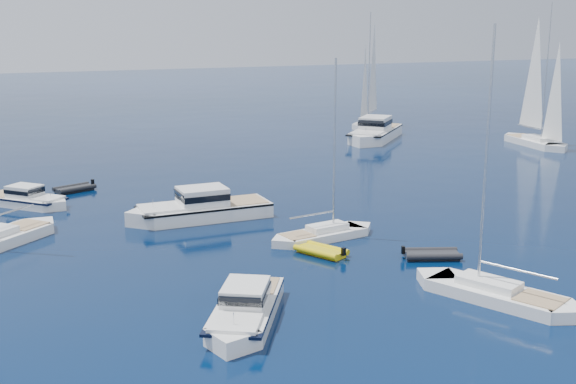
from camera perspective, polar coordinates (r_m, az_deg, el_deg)
name	(u,v)px	position (r m, az deg, el deg)	size (l,w,h in m)	color
motor_cruiser_left	(245,321)	(33.93, -3.42, -10.18)	(2.64, 8.61, 2.26)	white
motor_cruiser_centre	(200,219)	(51.17, -6.99, -2.13)	(3.36, 10.99, 2.89)	silver
motor_cruiser_distant	(374,140)	(86.01, 6.85, 4.12)	(4.09, 13.37, 3.51)	silver
motor_cruiser_horizon	(27,206)	(57.84, -19.95, -1.05)	(2.36, 7.71, 2.02)	white
sailboat_mid_r	(495,300)	(37.74, 16.07, -8.22)	(2.47, 9.50, 13.97)	white
sailboat_centre	(323,239)	(46.22, 2.79, -3.73)	(2.10, 8.06, 11.85)	white
sailboat_sails_r	(534,145)	(86.11, 18.94, 3.51)	(2.88, 11.08, 16.28)	white
sailboat_sails_far	(370,126)	(97.47, 6.51, 5.20)	(2.74, 10.52, 15.47)	silver
tender_yellow	(321,254)	(43.16, 2.64, -4.97)	(1.83, 3.26, 0.95)	#D5BD0C
tender_grey_near	(432,258)	(43.30, 11.32, -5.16)	(1.91, 3.44, 0.95)	black
tender_grey_far	(75,191)	(61.73, -16.55, 0.07)	(1.87, 3.36, 0.95)	black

